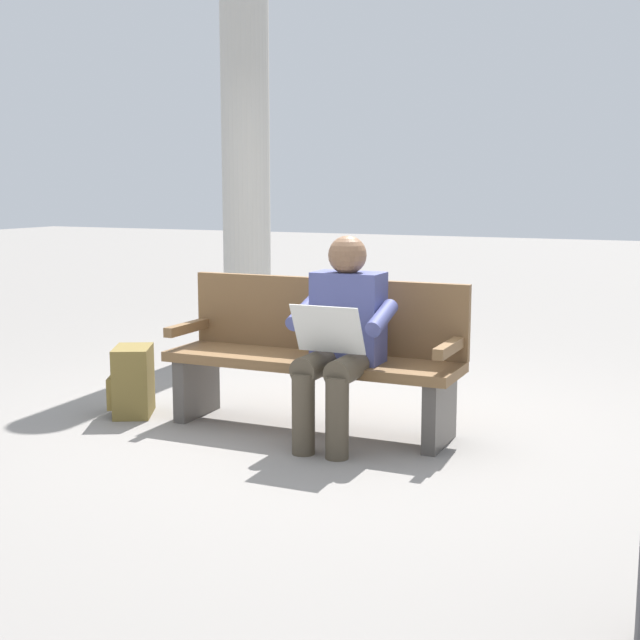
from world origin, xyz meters
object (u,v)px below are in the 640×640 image
Objects in this scene: person_seated at (341,334)px; backpack at (132,382)px; support_pillar at (245,117)px; bench_near at (316,353)px.

person_seated is 2.66× the size of backpack.
backpack is (1.45, 0.02, -0.41)m from person_seated.
support_pillar is (0.53, -2.42, 1.84)m from backpack.
person_seated reaches higher than backpack.
person_seated is 0.29× the size of support_pillar.
person_seated is (-0.27, 0.23, 0.17)m from bench_near.
bench_near is 0.39m from person_seated.
support_pillar reaches higher than person_seated.
person_seated is at bearing -179.41° from backpack.
support_pillar reaches higher than backpack.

